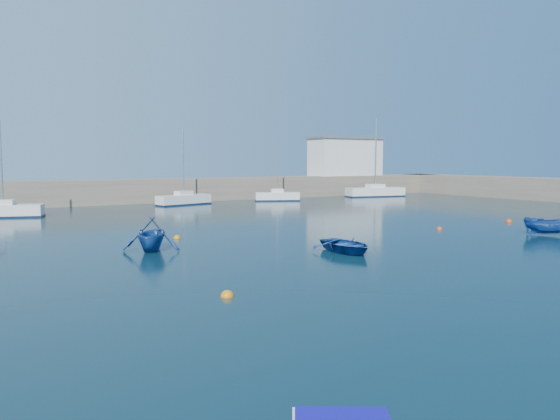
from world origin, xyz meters
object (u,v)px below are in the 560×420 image
harbor_office (345,157)px  sailboat_6 (184,199)px  sailboat_8 (375,192)px  dinghy_center (346,245)px  dinghy_right (550,226)px  sailboat_7 (277,196)px  sailboat_5 (3,210)px  dinghy_left (151,234)px

harbor_office → sailboat_6: sailboat_6 is taller
sailboat_8 → dinghy_center: sailboat_8 is taller
sailboat_6 → dinghy_center: 32.89m
sailboat_8 → dinghy_right: (-14.81, -34.04, -0.06)m
sailboat_8 → sailboat_7: bearing=101.7°
harbor_office → sailboat_5: 44.50m
sailboat_8 → dinghy_center: size_ratio=2.82×
sailboat_6 → dinghy_right: 35.99m
sailboat_7 → dinghy_center: 35.71m
dinghy_center → dinghy_left: (-8.47, 5.52, 0.52)m
dinghy_right → dinghy_left: bearing=124.9°
dinghy_left → dinghy_right: size_ratio=1.11×
sailboat_7 → sailboat_6: bearing=112.0°
harbor_office → dinghy_center: (-29.20, -38.28, -4.73)m
sailboat_6 → sailboat_8: (26.25, -0.08, 0.06)m
dinghy_center → dinghy_left: 10.12m
sailboat_5 → dinghy_right: (28.87, -29.57, 0.00)m
sailboat_6 → sailboat_8: 26.25m
sailboat_5 → dinghy_left: size_ratio=2.38×
harbor_office → dinghy_center: size_ratio=2.81×
dinghy_center → sailboat_6: bearing=85.7°
sailboat_6 → sailboat_5: bearing=89.3°
harbor_office → dinghy_right: 42.42m
harbor_office → dinghy_right: harbor_office is taller
sailboat_5 → sailboat_6: 18.01m
sailboat_6 → dinghy_right: size_ratio=2.62×
sailboat_7 → dinghy_right: size_ratio=2.24×
sailboat_5 → sailboat_8: sailboat_8 is taller
sailboat_5 → dinghy_center: size_ratio=2.26×
sailboat_6 → dinghy_left: (-12.01, -27.18, 0.31)m
harbor_office → sailboat_7: 16.10m
sailboat_5 → sailboat_6: bearing=-56.6°
sailboat_8 → dinghy_center: 44.17m
sailboat_5 → dinghy_left: bearing=-147.8°
sailboat_6 → sailboat_7: (11.35, -0.24, -0.02)m
harbor_office → dinghy_center: bearing=-127.3°
harbor_office → dinghy_right: bearing=-109.7°
sailboat_6 → dinghy_center: (-3.54, -32.70, -0.22)m
sailboat_8 → dinghy_center: bearing=148.8°
sailboat_7 → dinghy_right: bearing=-156.7°
sailboat_5 → dinghy_right: 41.33m
dinghy_center → sailboat_8: bearing=49.4°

